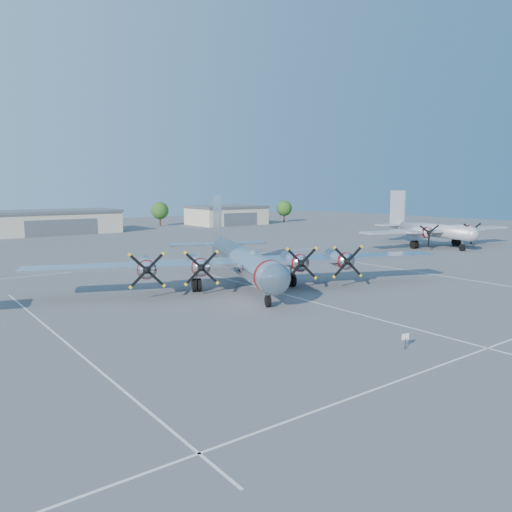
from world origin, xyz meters
TOP-DOWN VIEW (x-y plane):
  - ground at (0.00, 0.00)m, footprint 260.00×260.00m
  - parking_lines at (0.00, -1.75)m, footprint 60.00×50.08m
  - hangar_center at (0.00, 81.96)m, footprint 28.60×14.60m
  - hangar_east at (48.00, 81.96)m, footprint 20.60×14.60m
  - tree_east at (30.00, 88.00)m, footprint 4.80×4.80m
  - tree_far_east at (68.00, 80.00)m, footprint 4.80×4.80m
  - main_bomber_b29 at (-0.89, 5.21)m, footprint 50.96×43.16m
  - twin_engine_east at (47.35, 14.38)m, footprint 35.40×28.53m
  - info_placard at (-4.59, -18.86)m, footprint 0.56×0.17m

SIDE VIEW (x-z plane):
  - ground at x=0.00m, z-range 0.00..0.00m
  - main_bomber_b29 at x=-0.89m, z-range -4.78..4.78m
  - twin_engine_east at x=47.35m, z-range -4.99..4.99m
  - parking_lines at x=0.00m, z-range 0.00..0.01m
  - info_placard at x=-4.59m, z-range 0.22..1.29m
  - hangar_center at x=0.00m, z-range 0.01..5.41m
  - hangar_east at x=48.00m, z-range 0.01..5.41m
  - tree_east at x=30.00m, z-range 0.90..7.54m
  - tree_far_east at x=68.00m, z-range 0.90..7.54m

